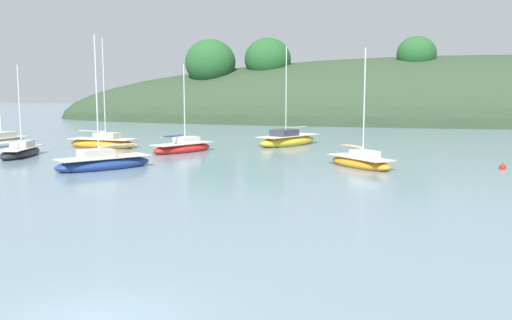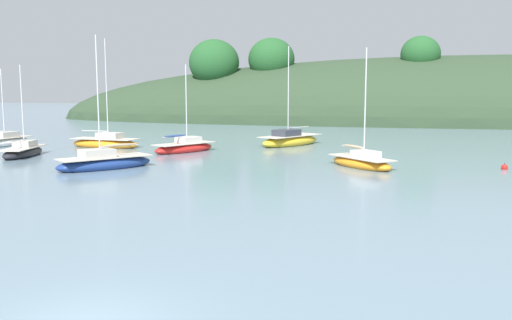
{
  "view_description": "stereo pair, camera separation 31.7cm",
  "coord_description": "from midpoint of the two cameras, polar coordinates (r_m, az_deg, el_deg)",
  "views": [
    {
      "loc": [
        5.74,
        -10.45,
        5.19
      ],
      "look_at": [
        0.0,
        20.0,
        1.2
      ],
      "focal_mm": 37.78,
      "sensor_mm": 36.0,
      "label": 1
    },
    {
      "loc": [
        6.05,
        -10.39,
        5.19
      ],
      "look_at": [
        0.0,
        20.0,
        1.2
      ],
      "focal_mm": 37.78,
      "sensor_mm": 36.0,
      "label": 2
    }
  ],
  "objects": [
    {
      "name": "far_shoreline_hill",
      "position": [
        97.48,
        22.45,
        3.81
      ],
      "size": [
        150.0,
        36.0,
        25.73
      ],
      "color": "#2D422B",
      "rests_on": "ground"
    },
    {
      "name": "sailboat_navy_dinghy",
      "position": [
        51.69,
        -15.46,
        1.77
      ],
      "size": [
        7.05,
        3.18,
        10.13
      ],
      "color": "orange",
      "rests_on": "ground"
    },
    {
      "name": "sailboat_cream_ketch",
      "position": [
        46.52,
        -7.38,
        1.34
      ],
      "size": [
        4.93,
        6.35,
        7.63
      ],
      "color": "red",
      "rests_on": "ground"
    },
    {
      "name": "sailboat_teal_outer",
      "position": [
        56.34,
        -25.1,
        1.75
      ],
      "size": [
        3.35,
        6.75,
        7.49
      ],
      "color": "white",
      "rests_on": "ground"
    },
    {
      "name": "sailboat_yellow_far",
      "position": [
        46.81,
        -23.24,
        0.82
      ],
      "size": [
        3.17,
        6.21,
        7.45
      ],
      "color": "#232328",
      "rests_on": "ground"
    },
    {
      "name": "sailboat_red_portside",
      "position": [
        51.94,
        3.8,
        2.09
      ],
      "size": [
        6.17,
        8.02,
        9.62
      ],
      "color": "gold",
      "rests_on": "ground"
    },
    {
      "name": "sailboat_white_near",
      "position": [
        37.5,
        -15.53,
        -0.26
      ],
      "size": [
        5.95,
        6.56,
        9.04
      ],
      "color": "navy",
      "rests_on": "ground"
    },
    {
      "name": "sailboat_blue_center",
      "position": [
        37.54,
        11.34,
        -0.19
      ],
      "size": [
        5.13,
        5.58,
        8.24
      ],
      "color": "orange",
      "rests_on": "ground"
    },
    {
      "name": "mooring_buoy_inner",
      "position": [
        39.51,
        25.03,
        -0.73
      ],
      "size": [
        0.44,
        0.44,
        0.54
      ],
      "color": "red",
      "rests_on": "ground"
    }
  ]
}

